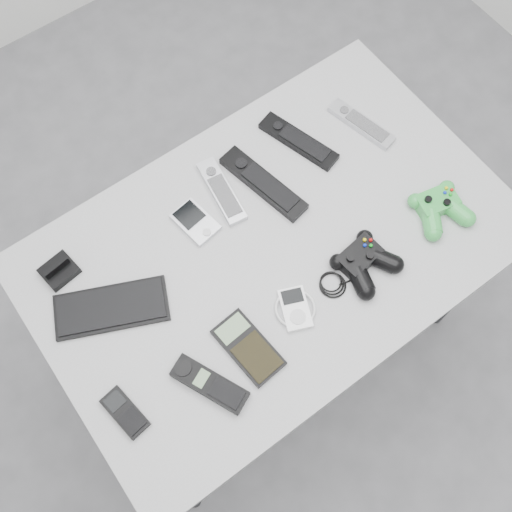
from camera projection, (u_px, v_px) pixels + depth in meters
floor at (255, 357)px, 2.07m from camera, size 3.50×3.50×0.00m
desk at (272, 256)px, 1.47m from camera, size 1.13×0.72×0.75m
pda_keyboard at (111, 308)px, 1.34m from camera, size 0.28×0.20×0.02m
dock_bracket at (58, 269)px, 1.36m from camera, size 0.08×0.08×0.04m
pda at (195, 222)px, 1.42m from camera, size 0.09×0.12×0.02m
remote_silver_a at (221, 191)px, 1.45m from camera, size 0.07×0.19×0.02m
remote_black_a at (263, 183)px, 1.46m from camera, size 0.10×0.25×0.02m
remote_black_b at (299, 141)px, 1.51m from camera, size 0.11×0.22×0.02m
remote_silver_b at (361, 124)px, 1.53m from camera, size 0.08×0.19×0.02m
mobile_phone at (125, 412)px, 1.25m from camera, size 0.06×0.12×0.02m
cordless_handset at (210, 384)px, 1.27m from camera, size 0.12×0.18×0.03m
calculator at (248, 347)px, 1.31m from camera, size 0.10×0.17×0.02m
mp3_player at (295, 308)px, 1.34m from camera, size 0.12×0.13×0.02m
controller_black at (364, 261)px, 1.37m from camera, size 0.25×0.17×0.05m
controller_green at (440, 207)px, 1.42m from camera, size 0.16×0.17×0.05m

